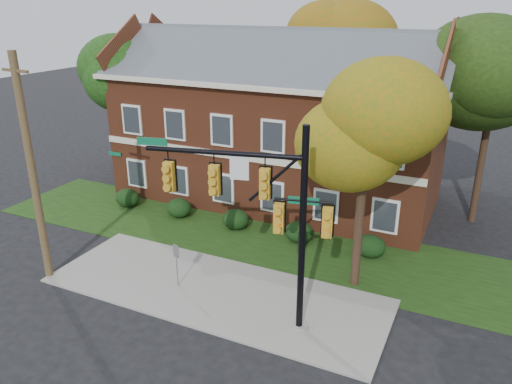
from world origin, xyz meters
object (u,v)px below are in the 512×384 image
at_px(hedge_center, 236,219).
at_px(tree_left_rear, 126,77).
at_px(hedge_left, 179,208).
at_px(tree_far_rear, 343,37).
at_px(apartment_building, 277,114).
at_px(utility_pole, 32,171).
at_px(tree_right_rear, 505,67).
at_px(sign_post, 176,259).
at_px(traffic_signal, 263,207).
at_px(hedge_far_right, 370,246).
at_px(hedge_far_left, 128,198).
at_px(tree_near_right, 372,129).
at_px(hedge_right, 299,232).

height_order(hedge_center, tree_left_rear, tree_left_rear).
distance_m(hedge_left, tree_far_rear, 16.25).
bearing_deg(apartment_building, utility_pole, -111.11).
bearing_deg(tree_right_rear, sign_post, -131.56).
xyz_separation_m(apartment_building, hedge_center, (0.00, -5.25, -4.46)).
xyz_separation_m(traffic_signal, sign_post, (-4.19, 0.76, -3.33)).
bearing_deg(hedge_far_right, tree_left_rear, 166.11).
height_order(tree_left_rear, tree_right_rear, tree_right_rear).
bearing_deg(apartment_building, tree_far_rear, 80.29).
xyz_separation_m(hedge_left, utility_pole, (-1.50, -7.70, 4.24)).
bearing_deg(sign_post, hedge_far_left, 151.86).
relative_size(apartment_building, tree_far_rear, 1.63).
bearing_deg(hedge_center, hedge_left, 180.00).
bearing_deg(apartment_building, traffic_signal, -68.84).
bearing_deg(traffic_signal, hedge_far_right, 58.38).
xyz_separation_m(tree_near_right, tree_far_rear, (-5.88, 15.93, 2.17)).
distance_m(hedge_center, tree_left_rear, 12.23).
bearing_deg(hedge_right, apartment_building, 123.67).
bearing_deg(traffic_signal, hedge_center, 111.43).
xyz_separation_m(hedge_left, tree_left_rear, (-6.23, 4.14, 6.16)).
relative_size(apartment_building, utility_pole, 2.00).
bearing_deg(tree_left_rear, hedge_right, -17.37).
height_order(tree_near_right, traffic_signal, tree_near_right).
distance_m(apartment_building, tree_right_rear, 11.77).
relative_size(hedge_far_left, hedge_center, 1.00).
bearing_deg(hedge_far_right, sign_post, -136.88).
distance_m(hedge_far_left, tree_near_right, 15.75).
distance_m(hedge_center, utility_pole, 10.11).
relative_size(hedge_far_left, hedge_far_right, 1.00).
xyz_separation_m(hedge_right, tree_far_rear, (-2.16, 13.09, 8.32)).
xyz_separation_m(hedge_center, tree_near_right, (7.22, -2.83, 6.14)).
height_order(hedge_left, sign_post, sign_post).
bearing_deg(tree_near_right, hedge_far_right, 94.52).
xyz_separation_m(tree_near_right, traffic_signal, (-2.54, -4.01, -2.01)).
distance_m(hedge_far_right, tree_right_rear, 10.66).
xyz_separation_m(hedge_far_right, utility_pole, (-12.00, -7.70, 4.24)).
distance_m(tree_near_right, sign_post, 9.18).
bearing_deg(hedge_far_right, hedge_right, 180.00).
relative_size(hedge_far_right, utility_pole, 0.15).
height_order(hedge_left, tree_far_rear, tree_far_rear).
bearing_deg(tree_near_right, hedge_left, 165.19).
bearing_deg(tree_far_rear, tree_left_rear, -141.03).
height_order(hedge_far_left, hedge_right, same).
relative_size(apartment_building, hedge_far_left, 13.43).
bearing_deg(tree_left_rear, hedge_left, -33.59).
xyz_separation_m(apartment_building, hedge_left, (-3.50, -5.25, -4.46)).
bearing_deg(sign_post, tree_near_right, 36.73).
distance_m(hedge_far_left, hedge_center, 7.00).
height_order(hedge_right, tree_far_rear, tree_far_rear).
bearing_deg(hedge_far_right, apartment_building, 143.11).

